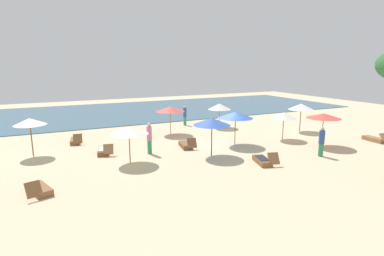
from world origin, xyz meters
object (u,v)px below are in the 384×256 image
(umbrella_5, at_px, (301,107))
(umbrella_6, at_px, (170,109))
(person_1, at_px, (149,138))
(umbrella_0, at_px, (220,107))
(person_2, at_px, (321,142))
(umbrella_7, at_px, (129,130))
(lounger_2, at_px, (263,160))
(umbrella_8, at_px, (236,115))
(lounger_3, at_px, (76,141))
(umbrella_2, at_px, (212,122))
(umbrella_4, at_px, (284,115))
(lounger_0, at_px, (39,189))
(umbrella_1, at_px, (30,122))
(lounger_5, at_px, (104,151))
(lounger_4, at_px, (375,139))
(person_0, at_px, (185,115))
(lounger_1, at_px, (186,145))
(umbrella_3, at_px, (324,116))

(umbrella_5, distance_m, umbrella_6, 10.23)
(person_1, bearing_deg, umbrella_5, 3.76)
(umbrella_0, bearing_deg, person_2, -83.59)
(umbrella_0, bearing_deg, umbrella_7, -146.26)
(lounger_2, distance_m, person_1, 6.68)
(umbrella_8, relative_size, lounger_3, 1.34)
(umbrella_2, height_order, umbrella_4, umbrella_2)
(umbrella_6, bearing_deg, lounger_0, -138.76)
(umbrella_4, bearing_deg, lounger_0, -169.42)
(umbrella_1, bearing_deg, umbrella_0, 9.90)
(umbrella_1, xyz_separation_m, umbrella_5, (18.97, -1.63, -0.07))
(umbrella_1, height_order, person_2, umbrella_1)
(umbrella_2, bearing_deg, lounger_5, 150.69)
(umbrella_4, height_order, person_1, umbrella_4)
(lounger_3, height_order, lounger_5, lounger_3)
(lounger_4, xyz_separation_m, lounger_5, (-17.43, 5.09, 0.01))
(lounger_0, height_order, person_0, person_0)
(umbrella_2, height_order, person_2, umbrella_2)
(umbrella_1, height_order, lounger_2, umbrella_1)
(umbrella_4, distance_m, umbrella_7, 11.15)
(lounger_0, bearing_deg, lounger_2, -4.61)
(lounger_3, distance_m, person_0, 9.61)
(lounger_3, bearing_deg, umbrella_2, -43.63)
(umbrella_6, distance_m, umbrella_7, 7.26)
(umbrella_1, xyz_separation_m, lounger_0, (0.31, -6.04, -1.87))
(umbrella_7, xyz_separation_m, lounger_3, (-2.22, 5.84, -1.64))
(person_1, relative_size, person_2, 1.09)
(lounger_1, height_order, person_0, person_0)
(umbrella_4, bearing_deg, lounger_4, -31.19)
(umbrella_0, xyz_separation_m, umbrella_3, (2.99, -8.04, 0.21))
(lounger_2, relative_size, person_0, 1.03)
(umbrella_8, bearing_deg, lounger_3, 151.88)
(umbrella_6, relative_size, lounger_2, 1.24)
(umbrella_3, relative_size, lounger_1, 1.24)
(umbrella_8, bearing_deg, umbrella_6, 118.60)
(lounger_2, xyz_separation_m, person_0, (0.60, 11.52, 0.70))
(umbrella_6, distance_m, lounger_2, 9.16)
(umbrella_1, height_order, lounger_5, umbrella_1)
(umbrella_1, distance_m, lounger_2, 13.29)
(umbrella_6, distance_m, person_2, 10.83)
(umbrella_6, bearing_deg, umbrella_2, -89.66)
(umbrella_4, bearing_deg, umbrella_7, -176.99)
(umbrella_6, distance_m, lounger_4, 14.57)
(umbrella_1, relative_size, lounger_0, 1.29)
(umbrella_1, height_order, umbrella_4, umbrella_1)
(umbrella_1, relative_size, person_2, 1.30)
(lounger_4, height_order, person_2, person_2)
(umbrella_0, xyz_separation_m, lounger_2, (-2.79, -9.36, -1.60))
(lounger_1, relative_size, person_1, 0.93)
(umbrella_2, xyz_separation_m, umbrella_3, (7.57, -1.17, -0.04))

